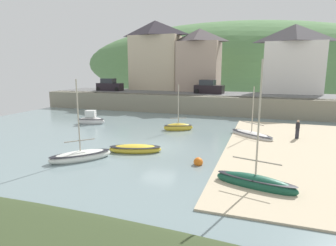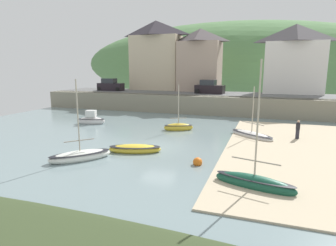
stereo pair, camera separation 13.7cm
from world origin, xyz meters
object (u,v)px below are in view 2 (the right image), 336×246
sailboat_tall_mast (252,135)px  mooring_buoy (198,162)px  waterfront_building_left (156,55)px  rowboat_small_beached (135,149)px  waterfront_building_right (294,59)px  person_near_water (298,129)px  sailboat_white_hull (254,182)px  parked_car_by_wall (209,88)px  fishing_boat_green (91,120)px  sailboat_far_left (80,156)px  motorboat_with_cabin (178,127)px  parked_car_near_slipway (110,86)px  waterfront_building_centre (200,60)px

sailboat_tall_mast → mooring_buoy: sailboat_tall_mast is taller
waterfront_building_left → rowboat_small_beached: waterfront_building_left is taller
waterfront_building_right → person_near_water: size_ratio=5.96×
sailboat_white_hull → mooring_buoy: bearing=158.5°
parked_car_by_wall → waterfront_building_right: bearing=28.0°
rowboat_small_beached → fishing_boat_green: bearing=121.1°
fishing_boat_green → sailboat_tall_mast: bearing=-17.6°
sailboat_white_hull → sailboat_far_left: bearing=-170.6°
fishing_boat_green → rowboat_small_beached: (9.13, -8.10, -0.19)m
sailboat_white_hull → parked_car_by_wall: size_ratio=1.57×
waterfront_building_right → motorboat_with_cabin: waterfront_building_right is taller
waterfront_building_left → parked_car_by_wall: size_ratio=2.62×
motorboat_with_cabin → parked_car_near_slipway: size_ratio=1.13×
person_near_water → mooring_buoy: size_ratio=2.71×
person_near_water → mooring_buoy: bearing=-126.1°
waterfront_building_centre → mooring_buoy: bearing=-77.2°
fishing_boat_green → rowboat_small_beached: fishing_boat_green is taller
rowboat_small_beached → waterfront_building_right: bearing=48.2°
parked_car_by_wall → sailboat_white_hull: bearing=-68.0°
rowboat_small_beached → mooring_buoy: (5.01, -1.29, -0.04)m
parked_car_near_slipway → parked_car_by_wall: (16.12, 0.00, 0.00)m
waterfront_building_centre → fishing_boat_green: 21.54m
motorboat_with_cabin → fishing_boat_green: motorboat_with_cabin is taller
mooring_buoy → parked_car_near_slipway: bearing=130.1°
waterfront_building_centre → fishing_boat_green: (-7.73, -18.89, -6.87)m
motorboat_with_cabin → mooring_buoy: bearing=-90.3°
waterfront_building_left → person_near_water: (20.44, -19.27, -7.10)m
fishing_boat_green → mooring_buoy: (14.15, -9.38, -0.23)m
motorboat_with_cabin → fishing_boat_green: (-9.97, -0.08, 0.12)m
rowboat_small_beached → person_near_water: person_near_water is taller
sailboat_tall_mast → sailboat_far_left: (-10.53, -10.22, 0.04)m
parked_car_near_slipway → mooring_buoy: size_ratio=6.90×
waterfront_building_centre → waterfront_building_right: (13.67, 0.00, 0.03)m
waterfront_building_centre → sailboat_white_hull: 33.19m
waterfront_building_centre → sailboat_white_hull: bearing=-72.1°
fishing_boat_green → person_near_water: bearing=-16.2°
waterfront_building_right → fishing_boat_green: (-21.40, -18.89, -6.90)m
waterfront_building_centre → waterfront_building_right: bearing=0.0°
waterfront_building_centre → parked_car_near_slipway: (-13.63, -4.50, -4.08)m
motorboat_with_cabin → parked_car_near_slipway: bearing=113.8°
motorboat_with_cabin → fishing_boat_green: 9.97m
motorboat_with_cabin → rowboat_small_beached: 8.22m
rowboat_small_beached → mooring_buoy: 5.18m
waterfront_building_centre → mooring_buoy: size_ratio=16.04×
sailboat_white_hull → parked_car_by_wall: 27.58m
sailboat_tall_mast → motorboat_with_cabin: bearing=-148.4°
waterfront_building_left → motorboat_with_cabin: 22.55m
motorboat_with_cabin → parked_car_near_slipway: (-15.88, 14.31, 2.91)m
waterfront_building_right → rowboat_small_beached: 30.49m
waterfront_building_left → waterfront_building_centre: (7.45, 0.00, -0.80)m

